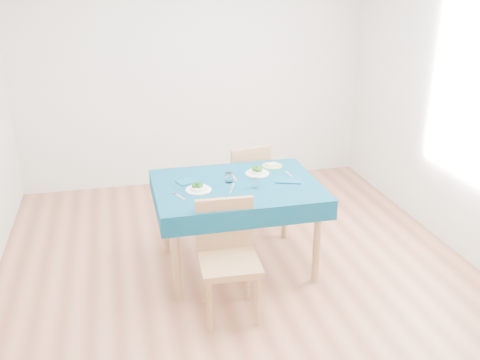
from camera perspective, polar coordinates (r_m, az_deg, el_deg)
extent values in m
cube|color=brown|center=(4.57, 0.00, -10.10)|extent=(4.00, 4.50, 0.02)
cube|color=silver|center=(6.19, -5.00, 11.75)|extent=(4.00, 0.02, 2.70)
cube|color=silver|center=(2.06, 15.05, -9.20)|extent=(4.00, 0.02, 2.70)
cube|color=silver|center=(4.89, 23.64, 7.48)|extent=(0.02, 4.50, 2.70)
cube|color=navy|center=(4.51, -0.34, -4.93)|extent=(1.34, 1.02, 0.76)
cube|color=#9A7248|center=(3.82, -1.17, -7.51)|extent=(0.45, 0.48, 1.06)
cube|color=#9A7248|center=(5.23, 0.26, 0.37)|extent=(0.49, 0.52, 1.00)
cube|color=silver|center=(4.14, -6.49, -1.73)|extent=(0.08, 0.16, 0.00)
cube|color=silver|center=(4.26, -0.87, -0.92)|extent=(0.09, 0.20, 0.00)
cube|color=silver|center=(4.49, -0.68, 0.30)|extent=(0.03, 0.17, 0.00)
cube|color=silver|center=(4.55, 5.40, 0.47)|extent=(0.03, 0.22, 0.00)
cube|color=navy|center=(4.41, -5.51, -0.14)|extent=(0.21, 0.18, 0.01)
cube|color=navy|center=(4.44, 5.17, -0.02)|extent=(0.24, 0.21, 0.01)
cylinder|color=white|center=(4.38, -1.19, 0.26)|extent=(0.06, 0.06, 0.08)
cylinder|color=white|center=(4.26, 1.61, -0.36)|extent=(0.06, 0.06, 0.08)
cylinder|color=#A6C560|center=(4.76, 3.46, 1.52)|extent=(0.18, 0.18, 0.01)
cube|color=beige|center=(4.76, 3.47, 1.65)|extent=(0.11, 0.11, 0.01)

